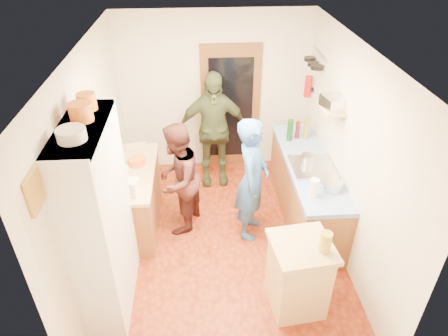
{
  "coord_description": "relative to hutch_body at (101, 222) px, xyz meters",
  "views": [
    {
      "loc": [
        -0.27,
        -3.97,
        3.77
      ],
      "look_at": [
        0.02,
        0.15,
        1.08
      ],
      "focal_mm": 32.0,
      "sensor_mm": 36.0,
      "label": 1
    }
  ],
  "objects": [
    {
      "name": "floor",
      "position": [
        1.3,
        0.8,
        -1.11
      ],
      "size": [
        3.0,
        4.0,
        0.02
      ],
      "primitive_type": "cube",
      "color": "#933619",
      "rests_on": "ground"
    },
    {
      "name": "ceiling",
      "position": [
        1.3,
        0.8,
        1.51
      ],
      "size": [
        3.0,
        4.0,
        0.02
      ],
      "primitive_type": "cube",
      "color": "silver",
      "rests_on": "ground"
    },
    {
      "name": "wall_back",
      "position": [
        1.3,
        2.81,
        0.2
      ],
      "size": [
        3.0,
        0.02,
        2.6
      ],
      "primitive_type": "cube",
      "color": "beige",
      "rests_on": "ground"
    },
    {
      "name": "wall_front",
      "position": [
        1.3,
        -1.21,
        0.2
      ],
      "size": [
        3.0,
        0.02,
        2.6
      ],
      "primitive_type": "cube",
      "color": "beige",
      "rests_on": "ground"
    },
    {
      "name": "wall_left",
      "position": [
        -0.21,
        0.8,
        0.2
      ],
      "size": [
        0.02,
        4.0,
        2.6
      ],
      "primitive_type": "cube",
      "color": "beige",
      "rests_on": "ground"
    },
    {
      "name": "wall_right",
      "position": [
        2.81,
        0.8,
        0.2
      ],
      "size": [
        0.02,
        4.0,
        2.6
      ],
      "primitive_type": "cube",
      "color": "beige",
      "rests_on": "ground"
    },
    {
      "name": "door_frame",
      "position": [
        1.55,
        2.77,
        -0.05
      ],
      "size": [
        0.95,
        0.06,
        2.1
      ],
      "primitive_type": "cube",
      "color": "brown",
      "rests_on": "ground"
    },
    {
      "name": "door_glass",
      "position": [
        1.55,
        2.74,
        -0.05
      ],
      "size": [
        0.7,
        0.02,
        1.7
      ],
      "primitive_type": "cube",
      "color": "black",
      "rests_on": "door_frame"
    },
    {
      "name": "hutch_body",
      "position": [
        0.0,
        0.0,
        0.0
      ],
      "size": [
        0.4,
        1.2,
        2.2
      ],
      "primitive_type": "cube",
      "color": "white",
      "rests_on": "ground"
    },
    {
      "name": "hutch_top_shelf",
      "position": [
        0.0,
        0.0,
        1.08
      ],
      "size": [
        0.4,
        1.14,
        0.04
      ],
      "primitive_type": "cube",
      "color": "white",
      "rests_on": "hutch_body"
    },
    {
      "name": "plate_stack",
      "position": [
        0.0,
        -0.26,
        1.15
      ],
      "size": [
        0.24,
        0.24,
        0.1
      ],
      "primitive_type": "cylinder",
      "color": "white",
      "rests_on": "hutch_top_shelf"
    },
    {
      "name": "orange_pot_a",
      "position": [
        0.0,
        0.1,
        1.18
      ],
      "size": [
        0.2,
        0.2,
        0.16
      ],
      "primitive_type": "cylinder",
      "color": "orange",
      "rests_on": "hutch_top_shelf"
    },
    {
      "name": "orange_pot_b",
      "position": [
        0.0,
        0.33,
        1.18
      ],
      "size": [
        0.18,
        0.18,
        0.16
      ],
      "primitive_type": "cylinder",
      "color": "orange",
      "rests_on": "hutch_top_shelf"
    },
    {
      "name": "left_counter_base",
      "position": [
        0.1,
        1.25,
        -0.68
      ],
      "size": [
        0.6,
        1.4,
        0.85
      ],
      "primitive_type": "cube",
      "color": "#98582A",
      "rests_on": "ground"
    },
    {
      "name": "left_counter_top",
      "position": [
        0.1,
        1.25,
        -0.23
      ],
      "size": [
        0.64,
        1.44,
        0.05
      ],
      "primitive_type": "cube",
      "color": "#D8B179",
      "rests_on": "left_counter_base"
    },
    {
      "name": "toaster",
      "position": [
        0.15,
        0.75,
        -0.1
      ],
      "size": [
        0.29,
        0.23,
        0.19
      ],
      "primitive_type": "cube",
      "rotation": [
        0.0,
        0.0,
        -0.23
      ],
      "color": "white",
      "rests_on": "left_counter_top"
    },
    {
      "name": "kettle",
      "position": [
        0.05,
        1.07,
        -0.11
      ],
      "size": [
        0.18,
        0.18,
        0.17
      ],
      "primitive_type": "cylinder",
      "rotation": [
        0.0,
        0.0,
        0.19
      ],
      "color": "white",
      "rests_on": "left_counter_top"
    },
    {
      "name": "orange_bowl",
      "position": [
        0.18,
        1.4,
        -0.15
      ],
      "size": [
        0.22,
        0.22,
        0.1
      ],
      "primitive_type": "cylinder",
      "rotation": [
        0.0,
        0.0,
        -0.0
      ],
      "color": "orange",
      "rests_on": "left_counter_top"
    },
    {
      "name": "chopping_board",
      "position": [
        0.12,
        1.85,
        -0.19
      ],
      "size": [
        0.33,
        0.26,
        0.02
      ],
      "primitive_type": "cube",
      "rotation": [
        0.0,
        0.0,
        0.16
      ],
      "color": "#D8B179",
      "rests_on": "left_counter_top"
    },
    {
      "name": "right_counter_base",
      "position": [
        2.5,
        1.3,
        -0.68
      ],
      "size": [
        0.6,
        2.2,
        0.84
      ],
      "primitive_type": "cube",
      "color": "#98582A",
      "rests_on": "ground"
    },
    {
      "name": "right_counter_top",
      "position": [
        2.5,
        1.3,
        -0.23
      ],
      "size": [
        0.62,
        2.22,
        0.06
      ],
      "primitive_type": "cube",
      "color": "blue",
      "rests_on": "right_counter_base"
    },
    {
      "name": "hob",
      "position": [
        2.5,
        1.15,
        -0.18
      ],
      "size": [
        0.55,
        0.58,
        0.04
      ],
      "primitive_type": "cube",
      "color": "silver",
      "rests_on": "right_counter_top"
    },
    {
      "name": "pot_on_hob",
      "position": [
        2.45,
        1.24,
        -0.1
      ],
      "size": [
        0.18,
        0.18,
        0.12
      ],
      "primitive_type": "cylinder",
      "color": "silver",
      "rests_on": "hob"
    },
    {
      "name": "bottle_a",
      "position": [
        2.35,
        1.93,
        -0.04
      ],
      "size": [
        0.11,
        0.11,
        0.33
      ],
      "primitive_type": "cylinder",
      "rotation": [
        0.0,
        0.0,
        -0.33
      ],
      "color": "#143F14",
      "rests_on": "right_counter_top"
    },
    {
      "name": "bottle_b",
      "position": [
        2.48,
        1.99,
        -0.07
      ],
      "size": [
        0.08,
        0.08,
        0.27
      ],
      "primitive_type": "cylinder",
      "rotation": [
        0.0,
        0.0,
        -0.16
      ],
      "color": "#591419",
      "rests_on": "right_counter_top"
    },
    {
      "name": "bottle_c",
      "position": [
        2.61,
        1.97,
        -0.04
      ],
      "size": [
        0.09,
        0.09,
        0.32
      ],
      "primitive_type": "cylinder",
      "rotation": [
        0.0,
        0.0,
        0.13
      ],
      "color": "olive",
      "rests_on": "right_counter_top"
    },
    {
      "name": "paper_towel",
      "position": [
        2.35,
        0.55,
        -0.08
      ],
      "size": [
        0.13,
        0.13,
        0.24
      ],
      "primitive_type": "cylinder",
      "rotation": [
        0.0,
        0.0,
        -0.27
      ],
      "color": "white",
      "rests_on": "right_counter_top"
    },
    {
      "name": "mixing_bowl",
      "position": [
        2.6,
        0.68,
        -0.15
      ],
      "size": [
        0.35,
        0.35,
        0.11
      ],
      "primitive_type": "cylinder",
      "rotation": [
        0.0,
        0.0,
        0.33
      ],
      "color": "silver",
      "rests_on": "right_counter_top"
    },
    {
      "name": "island_base",
      "position": [
        2.03,
        -0.26,
        -0.67
      ],
      "size": [
        0.61,
        0.61,
        0.86
      ],
      "primitive_type": "cube",
      "rotation": [
        0.0,
        0.0,
        0.12
      ],
      "color": "#D8B179",
      "rests_on": "ground"
    },
    {
      "name": "island_top",
      "position": [
        2.03,
        -0.26,
        -0.22
      ],
      "size": [
        0.69,
        0.69,
        0.05
      ],
      "primitive_type": "cube",
      "rotation": [
        0.0,
        0.0,
        0.12
      ],
      "color": "#D8B179",
      "rests_on": "island_base"
    },
    {
      "name": "cutting_board",
      "position": [
        1.98,
        -0.22,
        -0.21
      ],
      "size": [
        0.38,
        0.32,
        0.02
      ],
      "primitive_type": "cube",
      "rotation": [
        0.0,
        0.0,
        0.12
      ],
      "color": "white",
      "rests_on": "island_top"
    },
    {
      "name": "oil_jar",
      "position": [
        2.23,
        -0.36,
        -0.07
      ],
      "size": [
        0.13,
        0.13,
        0.23
      ],
      "primitive_type": "cylinder",
      "rotation": [
        0.0,
        0.0,
        0.12
      ],
      "color": "#AD9E2D",
      "rests_on": "island_top"
    },
    {
      "name": "pan_rail",
      "position": [
        2.76,
        2.33,
        0.95
      ],
      "size": [
        0.02,
        0.65,
        0.02
      ],
      "primitive_type": "cylinder",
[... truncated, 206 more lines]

